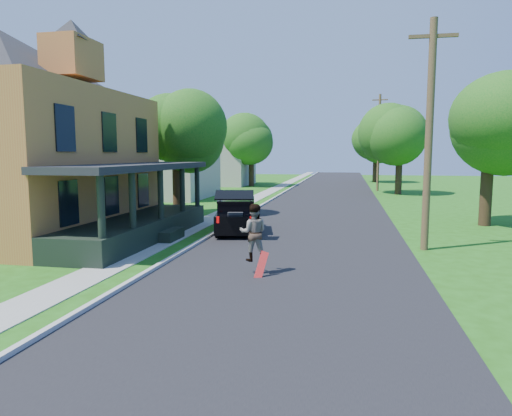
% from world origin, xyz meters
% --- Properties ---
extents(ground, '(140.00, 140.00, 0.00)m').
position_xyz_m(ground, '(0.00, 0.00, 0.00)').
color(ground, '#215110').
rests_on(ground, ground).
extents(street, '(8.00, 120.00, 0.02)m').
position_xyz_m(street, '(0.00, 20.00, 0.00)').
color(street, black).
rests_on(street, ground).
extents(curb, '(0.15, 120.00, 0.12)m').
position_xyz_m(curb, '(-4.05, 20.00, 0.00)').
color(curb, '#A8A8A2').
rests_on(curb, ground).
extents(sidewalk, '(1.30, 120.00, 0.03)m').
position_xyz_m(sidewalk, '(-5.60, 20.00, 0.00)').
color(sidewalk, gray).
rests_on(sidewalk, ground).
extents(front_walk, '(6.50, 1.20, 0.03)m').
position_xyz_m(front_walk, '(-9.50, 6.00, 0.00)').
color(front_walk, gray).
rests_on(front_walk, ground).
extents(main_house, '(15.56, 15.56, 10.10)m').
position_xyz_m(main_house, '(-12.80, 5.99, 4.92)').
color(main_house, '#BC7537').
rests_on(main_house, ground).
extents(neighbor_house_mid, '(12.78, 12.78, 8.30)m').
position_xyz_m(neighbor_house_mid, '(-13.50, 24.00, 4.19)').
color(neighbor_house_mid, '#A49D91').
rests_on(neighbor_house_mid, ground).
extents(neighbor_house_far, '(12.78, 12.78, 8.30)m').
position_xyz_m(neighbor_house_far, '(-13.50, 40.00, 4.19)').
color(neighbor_house_far, '#A49D91').
rests_on(neighbor_house_far, ground).
extents(black_suv, '(2.47, 4.63, 2.05)m').
position_xyz_m(black_suv, '(-3.20, 8.35, 0.78)').
color(black_suv, black).
rests_on(black_suv, ground).
extents(skateboarder, '(0.92, 0.77, 1.69)m').
position_xyz_m(skateboarder, '(-1.00, 1.50, 1.23)').
color(skateboarder, black).
rests_on(skateboarder, ground).
extents(skateboard, '(0.38, 0.41, 0.82)m').
position_xyz_m(skateboard, '(-0.70, 1.15, 0.31)').
color(skateboard, red).
rests_on(skateboard, ground).
extents(tree_left_mid, '(5.83, 5.47, 7.61)m').
position_xyz_m(tree_left_mid, '(-8.05, 13.57, 5.17)').
color(tree_left_mid, black).
rests_on(tree_left_mid, ground).
extents(tree_left_far, '(6.24, 6.30, 8.60)m').
position_xyz_m(tree_left_far, '(-8.85, 38.13, 5.60)').
color(tree_left_far, black).
rests_on(tree_left_far, ground).
extents(tree_right_near, '(6.52, 6.14, 7.64)m').
position_xyz_m(tree_right_near, '(8.32, 12.78, 5.04)').
color(tree_right_near, black).
rests_on(tree_right_near, ground).
extents(tree_right_mid, '(6.75, 6.50, 8.99)m').
position_xyz_m(tree_right_mid, '(6.02, 30.52, 5.84)').
color(tree_right_mid, black).
rests_on(tree_right_mid, ground).
extents(tree_right_far, '(6.55, 6.62, 8.75)m').
position_xyz_m(tree_right_far, '(5.01, 48.75, 5.62)').
color(tree_right_far, black).
rests_on(tree_right_far, ground).
extents(utility_pole_near, '(1.67, 0.28, 8.25)m').
position_xyz_m(utility_pole_near, '(4.50, 6.08, 4.27)').
color(utility_pole_near, '#4F3D24').
rests_on(utility_pole_near, ground).
extents(utility_pole_far, '(1.44, 0.25, 9.18)m').
position_xyz_m(utility_pole_far, '(4.50, 34.00, 4.72)').
color(utility_pole_far, '#4F3D24').
rests_on(utility_pole_far, ground).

